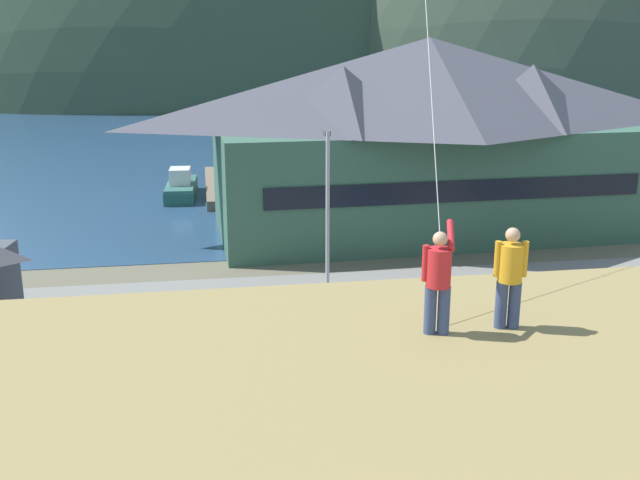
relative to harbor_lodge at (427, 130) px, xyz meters
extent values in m
plane|color=#66604C|center=(-8.13, -22.43, -5.83)|extent=(600.00, 600.00, 0.00)
cube|color=gray|center=(-8.13, -17.43, -5.78)|extent=(40.00, 20.00, 0.10)
cube|color=navy|center=(-8.13, 37.57, -5.81)|extent=(360.00, 84.00, 0.03)
ellipsoid|color=#334733|center=(-9.57, 94.75, -5.83)|extent=(99.34, 55.97, 87.39)
ellipsoid|color=#3D4C38|center=(46.86, 91.34, -5.83)|extent=(86.10, 72.99, 94.66)
ellipsoid|color=#3D4C38|center=(61.48, 92.56, -5.83)|extent=(96.74, 72.06, 76.29)
ellipsoid|color=#2D3D33|center=(72.15, 96.16, -5.83)|extent=(138.18, 52.94, 67.54)
cube|color=#38604C|center=(-0.01, 0.14, -2.76)|extent=(24.06, 11.50, 6.15)
cube|color=black|center=(0.19, -5.22, -2.45)|extent=(20.12, 0.82, 1.10)
pyramid|color=#4C4C56|center=(-0.01, 0.14, 2.71)|extent=(25.52, 12.61, 4.79)
pyramid|color=#4C4C56|center=(-5.26, -1.92, 2.01)|extent=(6.06, 6.06, 3.35)
pyramid|color=#4C4C56|center=(5.39, -1.53, 2.01)|extent=(6.06, 6.06, 3.35)
cube|color=beige|center=(-6.84, 2.39, -4.46)|extent=(5.95, 4.88, 2.73)
pyramid|color=#47474C|center=(-6.84, 2.39, -2.33)|extent=(6.43, 5.35, 1.54)
cube|color=black|center=(-7.04, 0.17, -4.87)|extent=(1.10, 0.16, 1.91)
cube|color=#70604C|center=(-10.95, 13.00, -5.48)|extent=(3.20, 13.09, 0.70)
cube|color=#23564C|center=(-14.26, 11.35, -5.38)|extent=(2.27, 6.27, 0.90)
cube|color=#33665B|center=(-14.26, 11.35, -4.85)|extent=(2.20, 6.08, 0.16)
cube|color=silver|center=(-14.29, 10.88, -4.22)|extent=(1.47, 1.92, 1.10)
cube|color=slate|center=(-14.85, -21.98, -5.01)|extent=(4.30, 2.06, 0.80)
cube|color=#5B5B5F|center=(-15.00, -21.99, -4.26)|extent=(2.20, 1.73, 0.70)
cube|color=black|center=(-15.00, -21.99, -4.29)|extent=(2.24, 1.76, 0.32)
cylinder|color=black|center=(-13.43, -22.81, -5.41)|extent=(0.65, 0.26, 0.64)
cylinder|color=black|center=(-13.54, -20.97, -5.41)|extent=(0.65, 0.26, 0.64)
cylinder|color=black|center=(-16.15, -22.98, -5.41)|extent=(0.65, 0.26, 0.64)
cylinder|color=black|center=(-16.27, -21.15, -5.41)|extent=(0.65, 0.26, 0.64)
cube|color=black|center=(-12.08, -15.81, -5.01)|extent=(4.30, 2.05, 0.80)
cube|color=black|center=(-12.23, -15.82, -4.26)|extent=(2.19, 1.73, 0.70)
cube|color=black|center=(-12.23, -15.82, -4.29)|extent=(2.24, 1.76, 0.32)
cylinder|color=black|center=(-10.66, -16.64, -5.41)|extent=(0.65, 0.26, 0.64)
cylinder|color=black|center=(-10.78, -14.81, -5.41)|extent=(0.65, 0.26, 0.64)
cylinder|color=black|center=(-13.39, -16.81, -5.41)|extent=(0.65, 0.26, 0.64)
cylinder|color=black|center=(-13.50, -14.98, -5.41)|extent=(0.65, 0.26, 0.64)
cube|color=slate|center=(-4.39, -22.15, -5.01)|extent=(4.27, 1.96, 0.80)
cube|color=#5B5B5F|center=(-4.24, -22.14, -4.26)|extent=(2.16, 1.68, 0.70)
cube|color=black|center=(-4.24, -22.14, -4.29)|extent=(2.20, 1.71, 0.32)
cylinder|color=black|center=(-5.79, -21.29, -5.41)|extent=(0.65, 0.24, 0.64)
cylinder|color=black|center=(-5.72, -23.12, -5.41)|extent=(0.65, 0.24, 0.64)
cylinder|color=black|center=(-3.07, -21.18, -5.41)|extent=(0.65, 0.24, 0.64)
cylinder|color=black|center=(-3.00, -23.01, -5.41)|extent=(0.65, 0.24, 0.64)
cube|color=navy|center=(-1.20, -16.10, -5.01)|extent=(4.30, 2.04, 0.80)
cube|color=navy|center=(-1.35, -16.10, -4.26)|extent=(2.19, 1.72, 0.70)
cube|color=black|center=(-1.35, -16.10, -4.29)|extent=(2.23, 1.75, 0.32)
cylinder|color=black|center=(0.11, -17.10, -5.41)|extent=(0.65, 0.26, 0.64)
cylinder|color=black|center=(0.22, -15.27, -5.41)|extent=(0.65, 0.26, 0.64)
cylinder|color=black|center=(-2.61, -16.94, -5.41)|extent=(0.65, 0.26, 0.64)
cylinder|color=black|center=(-2.51, -15.11, -5.41)|extent=(0.65, 0.26, 0.64)
cube|color=#236633|center=(-9.56, -22.47, -5.01)|extent=(4.28, 1.99, 0.80)
cube|color=#1E562B|center=(-9.71, -22.46, -4.26)|extent=(2.17, 1.69, 0.70)
cube|color=black|center=(-9.71, -22.46, -4.29)|extent=(2.21, 1.73, 0.32)
cylinder|color=black|center=(-8.23, -23.45, -5.41)|extent=(0.65, 0.25, 0.64)
cylinder|color=black|center=(-8.15, -21.62, -5.41)|extent=(0.65, 0.25, 0.64)
cylinder|color=black|center=(-10.96, -23.33, -5.41)|extent=(0.65, 0.25, 0.64)
cylinder|color=black|center=(-10.88, -21.49, -5.41)|extent=(0.65, 0.25, 0.64)
cylinder|color=#ADADB2|center=(-7.80, -11.93, -2.06)|extent=(0.16, 0.16, 7.33)
cube|color=#4C4C51|center=(-7.80, -11.58, 1.50)|extent=(0.24, 0.70, 0.20)
cylinder|color=#384770|center=(-9.09, -29.29, 0.87)|extent=(0.20, 0.20, 0.82)
cylinder|color=#384770|center=(-8.87, -29.35, 0.87)|extent=(0.20, 0.20, 0.82)
cylinder|color=red|center=(-8.98, -29.32, 1.60)|extent=(0.40, 0.40, 0.64)
sphere|color=tan|center=(-8.98, -29.32, 2.08)|extent=(0.24, 0.24, 0.24)
cylinder|color=red|center=(-8.76, -29.19, 2.10)|extent=(0.24, 0.56, 0.43)
cylinder|color=red|center=(-9.19, -29.26, 1.67)|extent=(0.11, 0.11, 0.60)
cylinder|color=#384770|center=(-7.84, -29.25, 0.87)|extent=(0.20, 0.20, 0.82)
cylinder|color=#384770|center=(-7.63, -29.28, 0.87)|extent=(0.20, 0.20, 0.82)
cylinder|color=gold|center=(-7.73, -29.27, 1.60)|extent=(0.40, 0.40, 0.64)
sphere|color=tan|center=(-7.73, -29.27, 2.08)|extent=(0.24, 0.24, 0.24)
cylinder|color=gold|center=(-7.95, -29.23, 1.67)|extent=(0.11, 0.11, 0.60)
cylinder|color=gold|center=(-7.52, -29.30, 1.67)|extent=(0.11, 0.11, 0.60)
cylinder|color=silver|center=(-8.20, -25.75, 5.16)|extent=(1.08, 6.66, 9.42)
camera|label=1|loc=(-12.67, -40.08, 5.21)|focal=41.02mm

